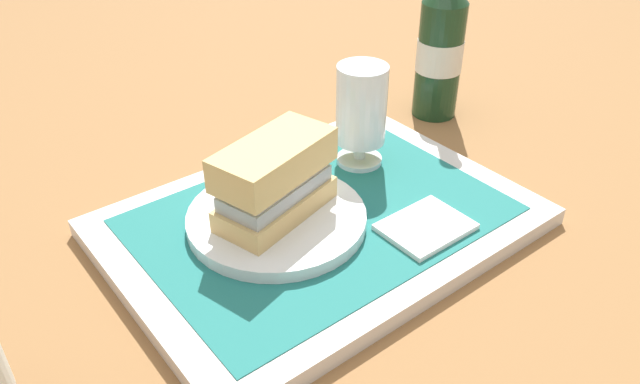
% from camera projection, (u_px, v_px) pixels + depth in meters
% --- Properties ---
extents(ground_plane, '(3.00, 3.00, 0.00)m').
position_uv_depth(ground_plane, '(320.00, 229.00, 0.69)').
color(ground_plane, olive).
extents(tray, '(0.44, 0.32, 0.02)m').
position_uv_depth(tray, '(320.00, 222.00, 0.68)').
color(tray, silver).
rests_on(tray, ground_plane).
extents(placemat, '(0.38, 0.27, 0.00)m').
position_uv_depth(placemat, '(320.00, 214.00, 0.67)').
color(placemat, '#1E6B66').
rests_on(placemat, tray).
extents(plate, '(0.19, 0.19, 0.01)m').
position_uv_depth(plate, '(277.00, 218.00, 0.65)').
color(plate, white).
rests_on(plate, placemat).
extents(sandwich, '(0.14, 0.10, 0.08)m').
position_uv_depth(sandwich, '(277.00, 177.00, 0.63)').
color(sandwich, tan).
rests_on(sandwich, plate).
extents(beer_glass, '(0.06, 0.06, 0.12)m').
position_uv_depth(beer_glass, '(361.00, 109.00, 0.73)').
color(beer_glass, silver).
rests_on(beer_glass, placemat).
extents(napkin_folded, '(0.09, 0.07, 0.01)m').
position_uv_depth(napkin_folded, '(426.00, 227.00, 0.65)').
color(napkin_folded, white).
rests_on(napkin_folded, placemat).
extents(beer_bottle, '(0.07, 0.07, 0.27)m').
position_uv_depth(beer_bottle, '(441.00, 46.00, 0.87)').
color(beer_bottle, '#19381E').
rests_on(beer_bottle, ground_plane).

